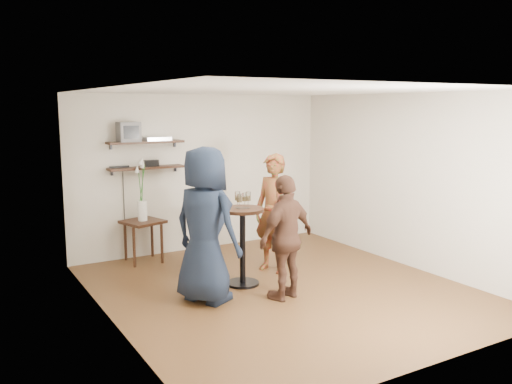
{
  "coord_description": "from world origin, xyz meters",
  "views": [
    {
      "loc": [
        -3.8,
        -5.77,
        2.41
      ],
      "look_at": [
        -0.17,
        0.4,
        1.27
      ],
      "focal_mm": 38.0,
      "sensor_mm": 36.0,
      "label": 1
    }
  ],
  "objects_px": {
    "crt_monitor": "(128,132)",
    "drinks_table": "(243,236)",
    "radio": "(151,163)",
    "person_brown": "(286,237)",
    "person_navy": "(205,225)",
    "dvd_deck": "(157,139)",
    "person_dark": "(210,217)",
    "person_plaid": "(274,213)",
    "side_table": "(143,227)"
  },
  "relations": [
    {
      "from": "crt_monitor",
      "to": "drinks_table",
      "type": "bearing_deg",
      "value": -64.63
    },
    {
      "from": "radio",
      "to": "person_brown",
      "type": "relative_size",
      "value": 0.14
    },
    {
      "from": "crt_monitor",
      "to": "person_navy",
      "type": "bearing_deg",
      "value": -84.46
    },
    {
      "from": "crt_monitor",
      "to": "person_brown",
      "type": "relative_size",
      "value": 0.2
    },
    {
      "from": "dvd_deck",
      "to": "person_dark",
      "type": "height_order",
      "value": "dvd_deck"
    },
    {
      "from": "person_plaid",
      "to": "person_dark",
      "type": "height_order",
      "value": "person_plaid"
    },
    {
      "from": "dvd_deck",
      "to": "person_brown",
      "type": "relative_size",
      "value": 0.25
    },
    {
      "from": "dvd_deck",
      "to": "side_table",
      "type": "distance_m",
      "value": 1.4
    },
    {
      "from": "side_table",
      "to": "person_plaid",
      "type": "distance_m",
      "value": 2.09
    },
    {
      "from": "crt_monitor",
      "to": "person_navy",
      "type": "relative_size",
      "value": 0.17
    },
    {
      "from": "dvd_deck",
      "to": "person_plaid",
      "type": "height_order",
      "value": "dvd_deck"
    },
    {
      "from": "drinks_table",
      "to": "person_brown",
      "type": "height_order",
      "value": "person_brown"
    },
    {
      "from": "person_brown",
      "to": "dvd_deck",
      "type": "bearing_deg",
      "value": -92.21
    },
    {
      "from": "radio",
      "to": "person_dark",
      "type": "bearing_deg",
      "value": -69.37
    },
    {
      "from": "person_plaid",
      "to": "person_dark",
      "type": "relative_size",
      "value": 1.06
    },
    {
      "from": "side_table",
      "to": "drinks_table",
      "type": "height_order",
      "value": "drinks_table"
    },
    {
      "from": "person_plaid",
      "to": "radio",
      "type": "bearing_deg",
      "value": -166.38
    },
    {
      "from": "crt_monitor",
      "to": "person_dark",
      "type": "bearing_deg",
      "value": -55.93
    },
    {
      "from": "dvd_deck",
      "to": "person_brown",
      "type": "bearing_deg",
      "value": -75.88
    },
    {
      "from": "side_table",
      "to": "radio",
      "type": "bearing_deg",
      "value": 38.98
    },
    {
      "from": "side_table",
      "to": "person_dark",
      "type": "relative_size",
      "value": 0.42
    },
    {
      "from": "radio",
      "to": "person_navy",
      "type": "distance_m",
      "value": 2.32
    },
    {
      "from": "dvd_deck",
      "to": "side_table",
      "type": "bearing_deg",
      "value": -151.0
    },
    {
      "from": "dvd_deck",
      "to": "person_brown",
      "type": "xyz_separation_m",
      "value": [
        0.67,
        -2.67,
        -1.11
      ]
    },
    {
      "from": "dvd_deck",
      "to": "side_table",
      "type": "xyz_separation_m",
      "value": [
        -0.34,
        -0.19,
        -1.35
      ]
    },
    {
      "from": "dvd_deck",
      "to": "person_navy",
      "type": "relative_size",
      "value": 0.21
    },
    {
      "from": "person_plaid",
      "to": "side_table",
      "type": "bearing_deg",
      "value": -157.97
    },
    {
      "from": "drinks_table",
      "to": "person_navy",
      "type": "bearing_deg",
      "value": -155.54
    },
    {
      "from": "drinks_table",
      "to": "person_dark",
      "type": "relative_size",
      "value": 0.65
    },
    {
      "from": "radio",
      "to": "person_navy",
      "type": "height_order",
      "value": "person_navy"
    },
    {
      "from": "radio",
      "to": "person_navy",
      "type": "xyz_separation_m",
      "value": [
        -0.13,
        -2.25,
        -0.55
      ]
    },
    {
      "from": "person_brown",
      "to": "side_table",
      "type": "bearing_deg",
      "value": -84.06
    },
    {
      "from": "dvd_deck",
      "to": "person_plaid",
      "type": "xyz_separation_m",
      "value": [
        1.16,
        -1.62,
        -1.03
      ]
    },
    {
      "from": "person_navy",
      "to": "person_brown",
      "type": "distance_m",
      "value": 1.02
    },
    {
      "from": "drinks_table",
      "to": "person_dark",
      "type": "xyz_separation_m",
      "value": [
        -0.12,
        0.76,
        0.13
      ]
    },
    {
      "from": "person_plaid",
      "to": "person_navy",
      "type": "relative_size",
      "value": 0.9
    },
    {
      "from": "radio",
      "to": "person_brown",
      "type": "distance_m",
      "value": 2.88
    },
    {
      "from": "person_navy",
      "to": "drinks_table",
      "type": "bearing_deg",
      "value": -90.0
    },
    {
      "from": "crt_monitor",
      "to": "person_dark",
      "type": "distance_m",
      "value": 1.86
    },
    {
      "from": "crt_monitor",
      "to": "person_brown",
      "type": "bearing_deg",
      "value": -67.01
    },
    {
      "from": "crt_monitor",
      "to": "person_brown",
      "type": "height_order",
      "value": "crt_monitor"
    },
    {
      "from": "person_plaid",
      "to": "person_brown",
      "type": "relative_size",
      "value": 1.1
    },
    {
      "from": "person_dark",
      "to": "person_brown",
      "type": "height_order",
      "value": "person_dark"
    },
    {
      "from": "crt_monitor",
      "to": "person_plaid",
      "type": "height_order",
      "value": "crt_monitor"
    },
    {
      "from": "side_table",
      "to": "person_plaid",
      "type": "relative_size",
      "value": 0.39
    },
    {
      "from": "radio",
      "to": "drinks_table",
      "type": "bearing_deg",
      "value": -73.73
    },
    {
      "from": "person_plaid",
      "to": "person_dark",
      "type": "distance_m",
      "value": 0.93
    },
    {
      "from": "dvd_deck",
      "to": "radio",
      "type": "height_order",
      "value": "dvd_deck"
    },
    {
      "from": "drinks_table",
      "to": "person_dark",
      "type": "height_order",
      "value": "person_dark"
    },
    {
      "from": "person_dark",
      "to": "person_navy",
      "type": "distance_m",
      "value": 1.23
    }
  ]
}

